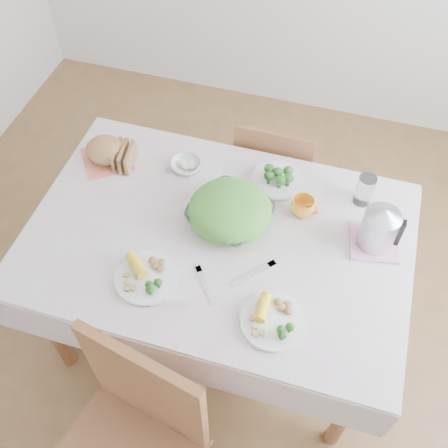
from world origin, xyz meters
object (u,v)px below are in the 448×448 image
(chair_far, at_px, (278,167))
(salad_bowl, at_px, (230,215))
(dining_table, at_px, (218,286))
(yellow_mug, at_px, (303,207))
(dinner_plate_right, at_px, (273,321))
(dinner_plate_left, at_px, (146,278))
(electric_kettle, at_px, (381,224))

(chair_far, relative_size, salad_bowl, 2.74)
(dining_table, bearing_deg, yellow_mug, 35.49)
(dining_table, xyz_separation_m, dinner_plate_right, (0.29, -0.30, 0.40))
(dining_table, bearing_deg, dinner_plate_left, -125.90)
(chair_far, height_order, salad_bowl, chair_far)
(electric_kettle, bearing_deg, dinner_plate_right, -111.14)
(salad_bowl, height_order, yellow_mug, same)
(chair_far, xyz_separation_m, dinner_plate_left, (-0.29, -0.98, 0.31))
(dining_table, distance_m, electric_kettle, 0.79)
(chair_far, height_order, dinner_plate_right, chair_far)
(dinner_plate_left, bearing_deg, electric_kettle, 27.40)
(yellow_mug, bearing_deg, electric_kettle, -13.24)
(dinner_plate_right, bearing_deg, salad_bowl, 124.73)
(chair_far, xyz_separation_m, salad_bowl, (-0.08, -0.63, 0.34))
(dining_table, distance_m, yellow_mug, 0.56)
(dinner_plate_left, height_order, yellow_mug, yellow_mug)
(dining_table, distance_m, salad_bowl, 0.43)
(yellow_mug, height_order, electric_kettle, electric_kettle)
(dinner_plate_left, relative_size, dinner_plate_right, 1.00)
(chair_far, bearing_deg, yellow_mug, 111.98)
(dining_table, xyz_separation_m, yellow_mug, (0.29, 0.21, 0.43))
(dinner_plate_right, height_order, electric_kettle, electric_kettle)
(dining_table, height_order, yellow_mug, yellow_mug)
(dinner_plate_left, bearing_deg, dining_table, 54.10)
(dinner_plate_right, height_order, yellow_mug, yellow_mug)
(yellow_mug, relative_size, electric_kettle, 0.51)
(chair_far, bearing_deg, dinner_plate_left, 74.39)
(salad_bowl, distance_m, dinner_plate_left, 0.42)
(dining_table, bearing_deg, salad_bowl, 73.25)
(chair_far, bearing_deg, electric_kettle, 131.58)
(chair_far, xyz_separation_m, dinner_plate_right, (0.19, -1.02, 0.31))
(dining_table, height_order, electric_kettle, electric_kettle)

